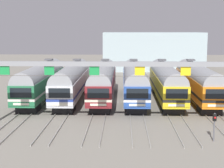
% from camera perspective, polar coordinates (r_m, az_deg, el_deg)
% --- Properties ---
extents(ground_plane, '(160.00, 160.00, 0.00)m').
position_cam_1_polar(ground_plane, '(44.92, 1.14, -2.80)').
color(ground_plane, gray).
extents(track_bed, '(21.96, 70.00, 0.15)m').
position_cam_1_polar(track_bed, '(61.63, 1.34, 0.57)').
color(track_bed, gray).
rests_on(track_bed, ground).
extents(commuter_train_green, '(2.88, 18.06, 5.05)m').
position_cam_1_polar(commuter_train_green, '(45.72, -11.78, 0.64)').
color(commuter_train_green, '#236B42').
rests_on(commuter_train_green, ground).
extents(commuter_train_silver, '(2.88, 18.06, 5.05)m').
position_cam_1_polar(commuter_train_silver, '(44.93, -6.70, 0.62)').
color(commuter_train_silver, silver).
rests_on(commuter_train_silver, ground).
extents(commuter_train_maroon, '(2.88, 18.06, 5.05)m').
position_cam_1_polar(commuter_train_maroon, '(44.51, -1.49, 0.60)').
color(commuter_train_maroon, maroon).
rests_on(commuter_train_maroon, ground).
extents(commuter_train_blue, '(2.88, 18.06, 5.05)m').
position_cam_1_polar(commuter_train_blue, '(44.46, 3.78, 0.57)').
color(commuter_train_blue, '#284C9E').
rests_on(commuter_train_blue, ground).
extents(commuter_train_yellow, '(2.88, 18.06, 5.05)m').
position_cam_1_polar(commuter_train_yellow, '(44.78, 9.02, 0.54)').
color(commuter_train_yellow, gold).
rests_on(commuter_train_yellow, ground).
extents(commuter_train_orange, '(2.88, 18.06, 5.05)m').
position_cam_1_polar(commuter_train_orange, '(45.48, 14.14, 0.51)').
color(commuter_train_orange, orange).
rests_on(commuter_train_orange, ground).
extents(catenary_gantry, '(25.70, 0.44, 6.97)m').
position_cam_1_polar(catenary_gantry, '(30.70, 0.85, 1.70)').
color(catenary_gantry, gray).
rests_on(catenary_gantry, ground).
extents(yard_signal_mast, '(0.28, 0.35, 2.44)m').
position_cam_1_polar(yard_signal_mast, '(29.80, 16.76, -6.07)').
color(yard_signal_mast, '#59595E').
rests_on(yard_signal_mast, ground).
extents(maintenance_building, '(22.33, 10.00, 8.53)m').
position_cam_1_polar(maintenance_building, '(78.97, 6.81, 5.47)').
color(maintenance_building, '#9EB2B7').
rests_on(maintenance_building, ground).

